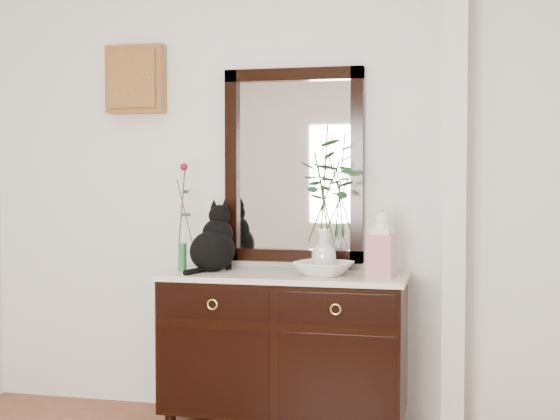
% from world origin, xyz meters
% --- Properties ---
extents(wall_back, '(3.60, 0.04, 2.70)m').
position_xyz_m(wall_back, '(0.00, 1.98, 1.35)').
color(wall_back, silver).
rests_on(wall_back, ground).
extents(pilaster, '(0.12, 0.20, 2.70)m').
position_xyz_m(pilaster, '(1.00, 1.90, 1.35)').
color(pilaster, silver).
rests_on(pilaster, ground).
extents(sideboard, '(1.33, 0.52, 0.82)m').
position_xyz_m(sideboard, '(0.10, 1.73, 0.47)').
color(sideboard, black).
rests_on(sideboard, ground).
extents(wall_mirror, '(0.80, 0.06, 1.10)m').
position_xyz_m(wall_mirror, '(0.10, 1.97, 1.44)').
color(wall_mirror, black).
rests_on(wall_mirror, wall_back).
extents(key_cabinet, '(0.35, 0.10, 0.40)m').
position_xyz_m(key_cabinet, '(-0.85, 1.94, 1.95)').
color(key_cabinet, brown).
rests_on(key_cabinet, wall_back).
extents(cat, '(0.34, 0.38, 0.38)m').
position_xyz_m(cat, '(-0.31, 1.75, 1.04)').
color(cat, black).
rests_on(cat, sideboard).
extents(lotus_bowl, '(0.37, 0.37, 0.07)m').
position_xyz_m(lotus_bowl, '(0.32, 1.69, 0.89)').
color(lotus_bowl, silver).
rests_on(lotus_bowl, sideboard).
extents(vase_branches, '(0.48, 0.48, 0.79)m').
position_xyz_m(vase_branches, '(0.32, 1.69, 1.26)').
color(vase_branches, silver).
rests_on(vase_branches, lotus_bowl).
extents(bud_vase_rose, '(0.08, 0.08, 0.61)m').
position_xyz_m(bud_vase_rose, '(-0.47, 1.69, 1.16)').
color(bud_vase_rose, '#2C6538').
rests_on(bud_vase_rose, sideboard).
extents(ginger_jar, '(0.15, 0.15, 0.36)m').
position_xyz_m(ginger_jar, '(0.63, 1.69, 1.03)').
color(ginger_jar, silver).
rests_on(ginger_jar, sideboard).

